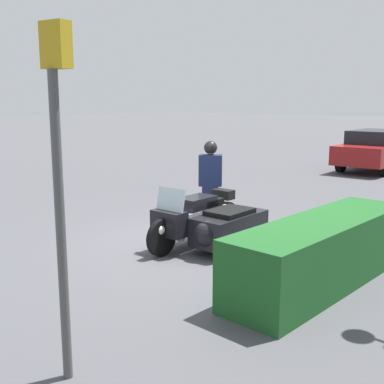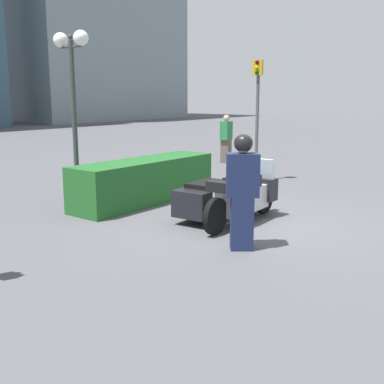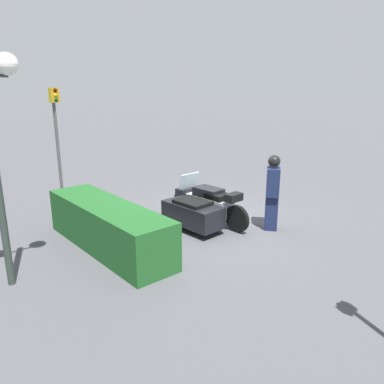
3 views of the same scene
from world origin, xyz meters
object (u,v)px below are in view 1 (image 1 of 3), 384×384
at_px(hedge_bush_curbside, 323,252).
at_px(traffic_light_near, 59,152).
at_px(officer_rider, 210,180).
at_px(parked_car_background, 377,149).
at_px(police_motorcycle, 211,223).

height_order(hedge_bush_curbside, traffic_light_near, traffic_light_near).
height_order(officer_rider, parked_car_background, officer_rider).
bearing_deg(officer_rider, hedge_bush_curbside, -151.71).
relative_size(police_motorcycle, traffic_light_near, 0.77).
bearing_deg(parked_car_background, officer_rider, -179.19).
height_order(traffic_light_near, parked_car_background, traffic_light_near).
distance_m(police_motorcycle, traffic_light_near, 4.74).
height_order(police_motorcycle, officer_rider, officer_rider).
bearing_deg(officer_rider, traffic_light_near, 170.52).
relative_size(police_motorcycle, officer_rider, 1.40).
bearing_deg(hedge_bush_curbside, traffic_light_near, -8.83).
distance_m(police_motorcycle, parked_car_background, 12.24).
xyz_separation_m(officer_rider, traffic_light_near, (5.41, 2.91, 1.23)).
distance_m(police_motorcycle, hedge_bush_curbside, 2.34).
xyz_separation_m(police_motorcycle, officer_rider, (-1.34, -1.18, 0.49)).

